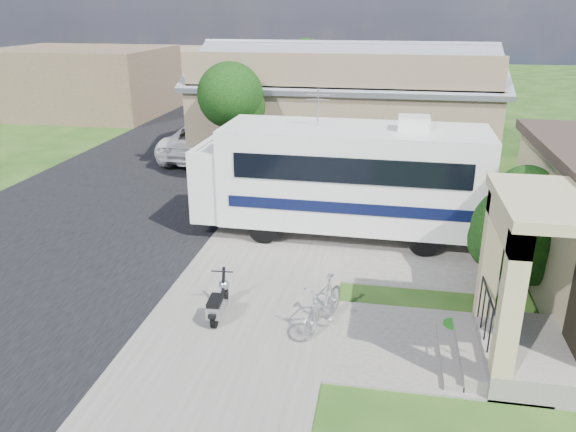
% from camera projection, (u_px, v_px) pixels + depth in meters
% --- Properties ---
extents(ground, '(120.00, 120.00, 0.00)m').
position_uv_depth(ground, '(290.00, 310.00, 12.64)').
color(ground, '#183D10').
extents(street_slab, '(9.00, 80.00, 0.02)m').
position_uv_depth(street_slab, '(153.00, 172.00, 23.09)').
color(street_slab, black).
rests_on(street_slab, ground).
extents(sidewalk_slab, '(4.00, 80.00, 0.06)m').
position_uv_depth(sidewalk_slab, '(309.00, 179.00, 22.01)').
color(sidewalk_slab, '#626058').
rests_on(sidewalk_slab, ground).
extents(driveway_slab, '(7.00, 6.00, 0.05)m').
position_uv_depth(driveway_slab, '(367.00, 237.00, 16.53)').
color(driveway_slab, '#626058').
rests_on(driveway_slab, ground).
extents(walk_slab, '(4.00, 3.00, 0.05)m').
position_uv_depth(walk_slab, '(429.00, 347.00, 11.22)').
color(walk_slab, '#626058').
rests_on(walk_slab, ground).
extents(warehouse, '(12.50, 8.40, 5.04)m').
position_uv_depth(warehouse, '(345.00, 113.00, 24.82)').
color(warehouse, '#78664B').
rests_on(warehouse, ground).
extents(distant_bldg_far, '(10.00, 8.00, 4.00)m').
position_uv_depth(distant_bldg_far, '(83.00, 81.00, 35.02)').
color(distant_bldg_far, brown).
rests_on(distant_bldg_far, ground).
extents(distant_bldg_near, '(8.00, 7.00, 3.20)m').
position_uv_depth(distant_bldg_near, '(182.00, 69.00, 45.89)').
color(distant_bldg_near, '#78664B').
rests_on(distant_bldg_near, ground).
extents(street_tree_a, '(2.44, 2.40, 4.58)m').
position_uv_depth(street_tree_a, '(233.00, 99.00, 20.45)').
color(street_tree_a, black).
rests_on(street_tree_a, ground).
extents(street_tree_b, '(2.44, 2.40, 4.73)m').
position_uv_depth(street_tree_b, '(284.00, 67.00, 29.62)').
color(street_tree_b, black).
rests_on(street_tree_b, ground).
extents(street_tree_c, '(2.44, 2.40, 4.42)m').
position_uv_depth(street_tree_c, '(308.00, 58.00, 38.01)').
color(street_tree_c, black).
rests_on(street_tree_c, ground).
extents(motorhome, '(8.33, 2.84, 4.25)m').
position_uv_depth(motorhome, '(342.00, 176.00, 16.20)').
color(motorhome, white).
rests_on(motorhome, ground).
extents(shrub, '(2.50, 2.39, 3.07)m').
position_uv_depth(shrub, '(524.00, 227.00, 13.12)').
color(shrub, black).
rests_on(shrub, ground).
extents(scooter, '(0.49, 1.40, 0.92)m').
position_uv_depth(scooter, '(218.00, 303.00, 12.09)').
color(scooter, black).
rests_on(scooter, ground).
extents(bicycle, '(1.05, 1.86, 1.08)m').
position_uv_depth(bicycle, '(323.00, 306.00, 11.73)').
color(bicycle, '#A1A0A7').
rests_on(bicycle, ground).
extents(pickup_truck, '(3.15, 6.11, 1.65)m').
position_uv_depth(pickup_truck, '(209.00, 139.00, 25.12)').
color(pickup_truck, silver).
rests_on(pickup_truck, ground).
extents(van, '(2.84, 5.99, 1.69)m').
position_uv_depth(van, '(245.00, 109.00, 32.23)').
color(van, silver).
rests_on(van, ground).
extents(garden_hose, '(0.40, 0.40, 0.18)m').
position_uv_depth(garden_hose, '(453.00, 328.00, 11.76)').
color(garden_hose, '#196F16').
rests_on(garden_hose, ground).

